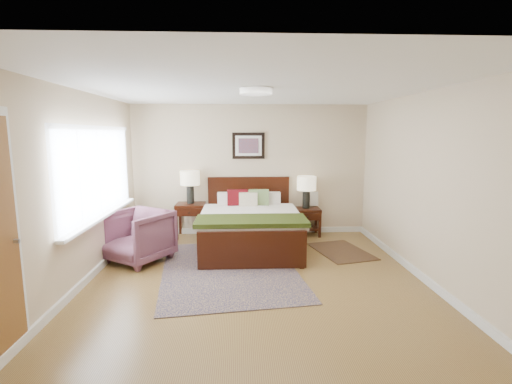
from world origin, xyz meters
TOP-DOWN VIEW (x-y plane):
  - floor at (0.00, 0.00)m, footprint 5.00×5.00m
  - back_wall at (0.00, 2.50)m, footprint 4.50×0.04m
  - front_wall at (0.00, -2.50)m, footprint 4.50×0.04m
  - left_wall at (-2.25, 0.00)m, footprint 0.04×5.00m
  - right_wall at (2.25, 0.00)m, footprint 0.04×5.00m
  - ceiling at (0.00, 0.00)m, footprint 4.50×5.00m
  - window at (-2.20, 0.70)m, footprint 0.11×2.72m
  - ceil_fixture at (0.00, 0.00)m, footprint 0.44×0.44m
  - bed at (-0.03, 1.49)m, footprint 1.69×2.05m
  - wall_art at (-0.03, 2.47)m, footprint 0.62×0.05m
  - nightstand_left at (-1.14, 2.25)m, footprint 0.54×0.49m
  - nightstand_right at (1.06, 2.26)m, footprint 0.54×0.40m
  - lamp_left at (-1.14, 2.27)m, footprint 0.36×0.36m
  - lamp_right at (1.06, 2.27)m, footprint 0.36×0.36m
  - armchair at (-1.78, 0.91)m, footprint 1.18×1.19m
  - rug_persian at (-0.37, 0.50)m, footprint 2.21×2.87m
  - rug_navy at (1.48, 1.23)m, footprint 1.01×1.28m

SIDE VIEW (x-z plane):
  - floor at x=0.00m, z-range 0.00..0.00m
  - rug_persian at x=-0.37m, z-range 0.00..0.01m
  - rug_navy at x=1.48m, z-range 0.00..0.01m
  - nightstand_right at x=1.06m, z-range 0.07..0.60m
  - armchair at x=-1.78m, z-range 0.00..0.79m
  - bed at x=-0.03m, z-range -0.04..1.06m
  - nightstand_left at x=-1.14m, z-range 0.20..0.84m
  - lamp_right at x=1.06m, z-range 0.66..1.27m
  - lamp_left at x=-1.14m, z-range 0.77..1.38m
  - back_wall at x=0.00m, z-range 0.00..2.50m
  - front_wall at x=0.00m, z-range 0.00..2.50m
  - left_wall at x=-2.25m, z-range 0.00..2.50m
  - right_wall at x=2.25m, z-range 0.00..2.50m
  - window at x=-2.20m, z-range 0.72..2.04m
  - wall_art at x=-0.03m, z-range 1.47..1.97m
  - ceil_fixture at x=0.00m, z-range 2.43..2.50m
  - ceiling at x=0.00m, z-range 2.49..2.51m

